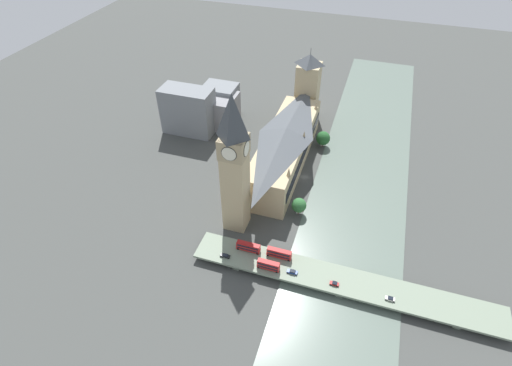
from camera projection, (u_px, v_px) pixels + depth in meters
The scene contains 18 objects.
ground_plane at pixel (305, 177), 236.45m from camera, with size 600.00×600.00×0.00m, color #424442.
river_water at pixel (360, 188), 228.82m from camera, with size 52.49×360.00×0.30m, color slate.
parliament_hall at pixel (285, 147), 237.04m from camera, with size 23.61×92.89×26.54m.
clock_tower at pixel (234, 164), 181.92m from camera, with size 12.33×12.33×75.13m.
victoria_tower at pixel (308, 88), 272.20m from camera, with size 15.03×15.03×51.07m.
road_bridge at pixel (342, 281), 176.66m from camera, with size 136.98×15.78×4.02m.
double_decker_bus_lead at pixel (248, 247), 187.25m from camera, with size 11.50×2.61×4.66m.
double_decker_bus_mid at pixel (279, 253), 184.23m from camera, with size 11.70×2.54×4.75m.
double_decker_bus_rear at pixel (268, 265), 179.21m from camera, with size 10.33×2.63×4.62m.
car_northbound_lead at pixel (334, 283), 173.88m from camera, with size 4.01×1.91×1.39m.
car_northbound_mid at pixel (390, 299), 168.16m from camera, with size 4.11×1.89×1.31m.
car_northbound_tail at pixel (292, 272), 178.53m from camera, with size 4.76×1.88×1.56m.
car_southbound_lead at pixel (225, 256), 185.51m from camera, with size 4.75×1.84×1.44m.
city_block_west at pixel (188, 111), 264.31m from camera, with size 33.96×17.01×31.14m.
city_block_center at pixel (222, 111), 274.32m from camera, with size 19.30×23.58×20.93m.
city_block_east at pixel (221, 101), 281.88m from camera, with size 23.02×18.22×23.56m.
tree_embankment_near at pixel (323, 138), 256.09m from camera, with size 8.98×8.98×10.86m.
tree_embankment_mid at pixel (299, 205), 209.04m from camera, with size 7.86×7.86×10.19m.
Camera 1 is at (-28.50, 181.90, 151.17)m, focal length 28.00 mm.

